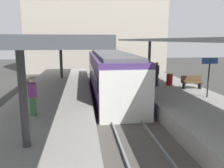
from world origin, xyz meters
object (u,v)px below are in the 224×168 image
commuter_train (111,74)px  platform_sign (209,69)px  litter_bin (169,80)px  passenger_near_bench (33,96)px  platform_bench (192,82)px  passenger_far_end (157,74)px

commuter_train → platform_sign: bearing=-42.4°
litter_bin → passenger_near_bench: passenger_near_bench is taller
passenger_near_bench → commuter_train: bearing=56.6°
passenger_near_bench → litter_bin: bearing=34.0°
platform_bench → litter_bin: size_ratio=1.75×
commuter_train → platform_sign: size_ratio=5.26×
passenger_near_bench → passenger_far_end: bearing=36.5°
passenger_far_end → platform_sign: bearing=-61.8°
platform_bench → passenger_far_end: 2.36m
platform_sign → commuter_train: bearing=137.6°
commuter_train → platform_bench: commuter_train is taller
commuter_train → platform_bench: bearing=-22.8°
platform_bench → passenger_far_end: bearing=151.6°
commuter_train → litter_bin: (4.07, -0.78, -0.33)m
litter_bin → passenger_near_bench: size_ratio=0.49×
commuter_train → passenger_far_end: size_ratio=6.97×
platform_bench → platform_sign: bearing=-95.4°
platform_bench → platform_sign: size_ratio=0.63×
platform_sign → platform_bench: bearing=84.6°
litter_bin → passenger_far_end: passenger_far_end is taller
litter_bin → platform_bench: bearing=-53.8°
litter_bin → passenger_near_bench: (-8.25, -5.56, 0.45)m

